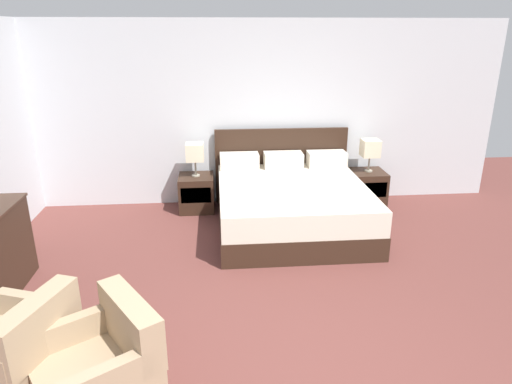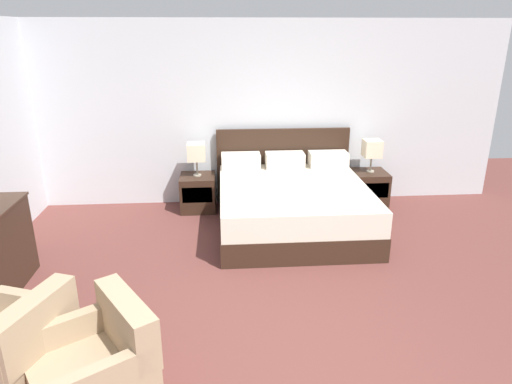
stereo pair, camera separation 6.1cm
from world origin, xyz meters
The scene contains 8 objects.
wall_back centered at (0.00, 3.92, 1.26)m, with size 7.05×0.06×2.52m, color silver.
bed centered at (0.44, 2.90, 0.31)m, with size 1.87×2.00×1.07m.
nightstand_left centered at (-0.77, 3.59, 0.24)m, with size 0.47×0.48×0.49m.
nightstand_right centered at (1.64, 3.59, 0.24)m, with size 0.47×0.48×0.49m.
table_lamp_left centered at (-0.77, 3.59, 0.82)m, with size 0.24×0.24×0.45m.
table_lamp_right centered at (1.64, 3.59, 0.82)m, with size 0.24×0.24×0.45m.
armchair_by_window centered at (-1.87, 0.27, 0.28)m, with size 0.88×0.87×0.76m.
armchair_companion centered at (-1.26, 0.05, 0.28)m, with size 0.95×0.95×0.76m.
Camera 2 is at (-0.42, -2.38, 2.37)m, focal length 32.00 mm.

